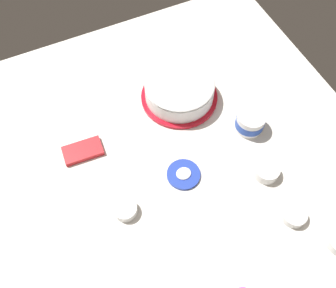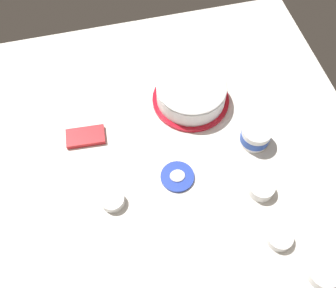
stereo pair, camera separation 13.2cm
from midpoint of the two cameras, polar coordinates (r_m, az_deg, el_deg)
ground_plane at (r=1.30m, az=-3.95°, el=-5.69°), size 1.54×1.54×0.00m
frosted_cake at (r=1.44m, az=-0.92°, el=7.87°), size 0.29×0.29×0.10m
frosting_tub at (r=1.39m, az=9.52°, el=3.14°), size 0.11×0.11×0.08m
frosting_tub_lid at (r=1.30m, az=-0.58°, el=-4.80°), size 0.11×0.11×0.02m
sprinkle_bowl_blue at (r=1.26m, az=-9.44°, el=-9.86°), size 0.08×0.08×0.03m
sprinkle_bowl_orange at (r=1.28m, az=15.47°, el=-10.44°), size 0.08×0.08×0.03m
sprinkle_bowl_green at (r=1.32m, az=11.74°, el=-4.21°), size 0.08×0.08×0.04m
candy_box_lower at (r=1.39m, az=-15.27°, el=-1.23°), size 0.14×0.08×0.02m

